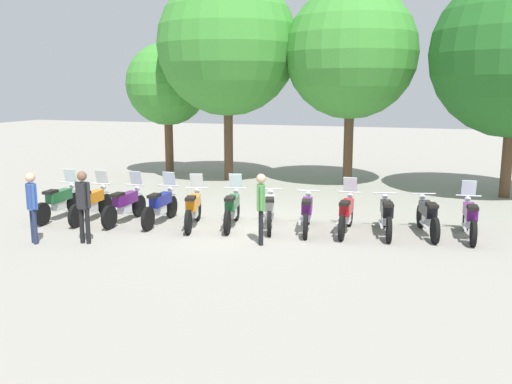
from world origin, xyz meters
The scene contains 19 objects.
ground_plane centered at (0.00, 0.00, 0.00)m, with size 80.00×80.00×0.00m, color gray.
motorcycle_0 centered at (-5.54, -0.71, 0.52)m, with size 0.62×2.19×1.37m.
motorcycle_1 centered at (-4.54, -0.60, 0.52)m, with size 0.62×2.19×1.37m.
motorcycle_2 centered at (-3.53, -0.47, 0.52)m, with size 0.62×2.19×1.37m.
motorcycle_3 centered at (-2.52, -0.28, 0.52)m, with size 0.62×2.19×1.37m.
motorcycle_4 centered at (-1.52, -0.30, 0.52)m, with size 0.80×2.14×1.37m.
motorcycle_5 centered at (-0.51, 0.01, 0.52)m, with size 0.70×2.16×1.37m.
motorcycle_6 centered at (0.49, 0.19, 0.50)m, with size 0.82×2.13×0.99m.
motorcycle_7 centered at (1.50, 0.23, 0.50)m, with size 0.67×2.17×0.99m.
motorcycle_8 centered at (2.51, 0.38, 0.52)m, with size 0.62×2.19×1.37m.
motorcycle_9 centered at (3.52, 0.53, 0.50)m, with size 0.65×2.17×0.99m.
motorcycle_10 centered at (4.52, 0.79, 0.50)m, with size 0.77×2.15×0.99m.
motorcycle_11 centered at (5.53, 0.86, 0.52)m, with size 0.62×2.19×1.37m.
person_0 centered at (-3.31, -2.65, 1.05)m, with size 0.40×0.23×1.77m.
person_1 centered at (-4.48, -3.04, 1.02)m, with size 0.38×0.32×1.73m.
person_2 centered at (0.75, -1.38, 1.01)m, with size 0.29×0.40×1.72m.
tree_0 centered at (-6.47, 7.96, 3.84)m, with size 3.50×3.50×5.61m.
tree_1 centered at (-3.40, 7.19, 5.35)m, with size 5.52×5.52×8.11m.
tree_2 centered at (1.37, 7.60, 4.99)m, with size 4.94×4.94×7.47m.
Camera 1 is at (4.71, -13.65, 3.72)m, focal length 38.87 mm.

